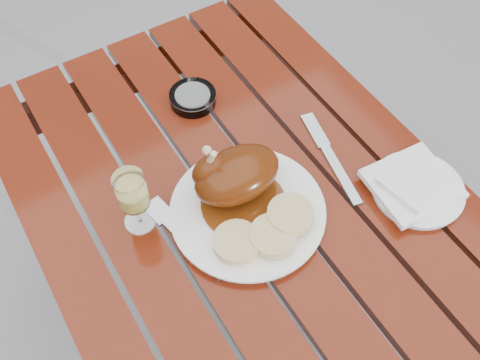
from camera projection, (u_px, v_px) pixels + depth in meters
name	position (u px, v px, depth m)	size (l,w,h in m)	color
ground	(250.00, 336.00, 1.67)	(60.00, 60.00, 0.00)	slate
table	(252.00, 289.00, 1.36)	(0.80, 1.20, 0.75)	maroon
dinner_plate	(248.00, 212.00, 1.04)	(0.30, 0.30, 0.02)	white
roast_duck	(234.00, 176.00, 1.02)	(0.18, 0.18, 0.13)	#5F290A
bread_dumplings	(267.00, 231.00, 0.99)	(0.20, 0.11, 0.03)	#D4BA81
wine_glass	(135.00, 201.00, 0.98)	(0.06, 0.06, 0.15)	#FAEE72
side_plate	(417.00, 189.00, 1.07)	(0.19, 0.19, 0.02)	white
napkin	(412.00, 184.00, 1.06)	(0.16, 0.15, 0.01)	white
ashtray	(193.00, 98.00, 1.21)	(0.11, 0.11, 0.03)	#B2B7BC
fork	(188.00, 241.00, 1.01)	(0.02, 0.20, 0.01)	gray
knife	(335.00, 164.00, 1.11)	(0.02, 0.21, 0.01)	gray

